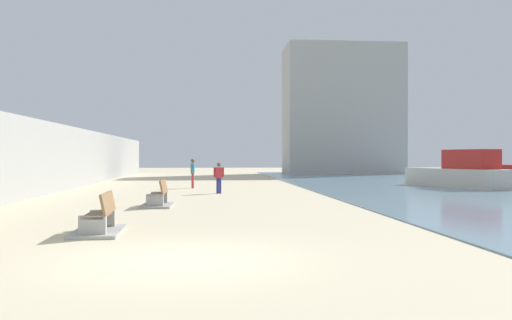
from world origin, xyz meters
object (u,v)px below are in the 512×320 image
Objects in this scene: bench_far at (158,200)px; bench_near at (99,224)px; person_walking at (193,171)px; boat_far_left at (460,173)px; person_standing at (219,176)px.

bench_near is at bearing -96.11° from bench_far.
boat_far_left is at bearing -3.95° from person_walking.
bench_near is at bearing -95.20° from person_walking.
bench_near and bench_far have the same top height.
bench_far is 19.38m from boat_far_left.
bench_near is 1.26× the size of person_walking.
bench_far is at bearing -94.65° from person_walking.
person_walking is at bearing 176.05° from boat_far_left.
person_walking reaches higher than person_standing.
bench_far is 0.28× the size of boat_far_left.
person_walking is (0.92, 11.28, 0.75)m from bench_far.
person_standing is at bearing 70.68° from bench_far.
bench_far is (0.74, 6.88, 0.00)m from bench_near.
person_standing is 0.21× the size of boat_far_left.
boat_far_left is at bearing 31.80° from bench_far.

